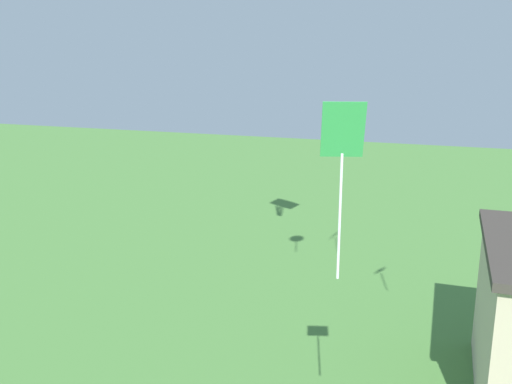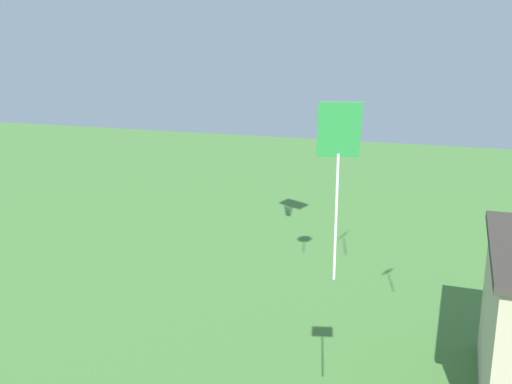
{
  "view_description": "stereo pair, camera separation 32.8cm",
  "coord_description": "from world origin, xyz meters",
  "views": [
    {
      "loc": [
        4.04,
        -3.35,
        10.03
      ],
      "look_at": [
        0.0,
        8.77,
        6.81
      ],
      "focal_mm": 40.0,
      "sensor_mm": 36.0,
      "label": 1
    },
    {
      "loc": [
        4.35,
        -3.24,
        10.03
      ],
      "look_at": [
        0.0,
        8.77,
        6.81
      ],
      "focal_mm": 40.0,
      "sensor_mm": 36.0,
      "label": 2
    }
  ],
  "objects": [
    {
      "name": "kite_green_diamond",
      "position": [
        2.34,
        6.56,
        8.22
      ],
      "size": [
        0.82,
        0.53,
        3.3
      ],
      "color": "green"
    }
  ]
}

